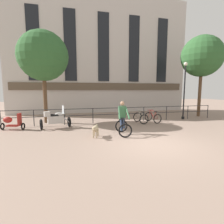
{
  "coord_description": "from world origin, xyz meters",
  "views": [
    {
      "loc": [
        -3.48,
        -6.55,
        2.3
      ],
      "look_at": [
        -1.12,
        2.86,
        1.05
      ],
      "focal_mm": 28.0,
      "sensor_mm": 36.0,
      "label": 1
    }
  ],
  "objects_px": {
    "parked_motorcycle": "(55,119)",
    "parked_scooter": "(12,122)",
    "parked_bicycle_near_lamp": "(141,118)",
    "parked_bicycle_mid_left": "(153,117)",
    "dog": "(95,129)",
    "street_lamp": "(184,88)",
    "cyclist_with_bike": "(123,120)"
  },
  "relations": [
    {
      "from": "parked_motorcycle",
      "to": "parked_bicycle_mid_left",
      "type": "distance_m",
      "value": 6.56
    },
    {
      "from": "parked_motorcycle",
      "to": "parked_scooter",
      "type": "bearing_deg",
      "value": 70.43
    },
    {
      "from": "parked_bicycle_near_lamp",
      "to": "street_lamp",
      "type": "xyz_separation_m",
      "value": [
        3.85,
        0.65,
        2.09
      ]
    },
    {
      "from": "parked_motorcycle",
      "to": "street_lamp",
      "type": "height_order",
      "value": "street_lamp"
    },
    {
      "from": "dog",
      "to": "street_lamp",
      "type": "relative_size",
      "value": 0.23
    },
    {
      "from": "dog",
      "to": "parked_motorcycle",
      "type": "height_order",
      "value": "parked_motorcycle"
    },
    {
      "from": "parked_bicycle_mid_left",
      "to": "parked_scooter",
      "type": "xyz_separation_m",
      "value": [
        -8.96,
        -0.14,
        0.1
      ]
    },
    {
      "from": "parked_scooter",
      "to": "cyclist_with_bike",
      "type": "bearing_deg",
      "value": -98.56
    },
    {
      "from": "street_lamp",
      "to": "parked_bicycle_mid_left",
      "type": "bearing_deg",
      "value": -167.38
    },
    {
      "from": "cyclist_with_bike",
      "to": "parked_motorcycle",
      "type": "xyz_separation_m",
      "value": [
        -3.48,
        2.28,
        -0.2
      ]
    },
    {
      "from": "cyclist_with_bike",
      "to": "parked_bicycle_near_lamp",
      "type": "height_order",
      "value": "cyclist_with_bike"
    },
    {
      "from": "parked_bicycle_near_lamp",
      "to": "parked_bicycle_mid_left",
      "type": "relative_size",
      "value": 0.94
    },
    {
      "from": "parked_bicycle_near_lamp",
      "to": "parked_scooter",
      "type": "xyz_separation_m",
      "value": [
        -8.03,
        -0.14,
        0.1
      ]
    },
    {
      "from": "parked_motorcycle",
      "to": "parked_bicycle_near_lamp",
      "type": "bearing_deg",
      "value": -100.88
    },
    {
      "from": "cyclist_with_bike",
      "to": "street_lamp",
      "type": "distance_m",
      "value": 7.04
    },
    {
      "from": "cyclist_with_bike",
      "to": "parked_bicycle_near_lamp",
      "type": "relative_size",
      "value": 1.51
    },
    {
      "from": "parked_motorcycle",
      "to": "street_lamp",
      "type": "relative_size",
      "value": 0.42
    },
    {
      "from": "parked_bicycle_mid_left",
      "to": "parked_motorcycle",
      "type": "bearing_deg",
      "value": -5.85
    },
    {
      "from": "parked_scooter",
      "to": "dog",
      "type": "bearing_deg",
      "value": -107.61
    },
    {
      "from": "parked_motorcycle",
      "to": "street_lamp",
      "type": "bearing_deg",
      "value": -98.41
    },
    {
      "from": "parked_bicycle_mid_left",
      "to": "parked_scooter",
      "type": "bearing_deg",
      "value": -8.05
    },
    {
      "from": "cyclist_with_bike",
      "to": "street_lamp",
      "type": "relative_size",
      "value": 0.39
    },
    {
      "from": "parked_bicycle_near_lamp",
      "to": "parked_bicycle_mid_left",
      "type": "distance_m",
      "value": 0.93
    },
    {
      "from": "parked_scooter",
      "to": "street_lamp",
      "type": "distance_m",
      "value": 12.07
    },
    {
      "from": "dog",
      "to": "street_lamp",
      "type": "xyz_separation_m",
      "value": [
        7.46,
        3.56,
        2.03
      ]
    },
    {
      "from": "cyclist_with_bike",
      "to": "street_lamp",
      "type": "xyz_separation_m",
      "value": [
        5.99,
        3.29,
        1.68
      ]
    },
    {
      "from": "cyclist_with_bike",
      "to": "dog",
      "type": "bearing_deg",
      "value": -162.35
    },
    {
      "from": "cyclist_with_bike",
      "to": "dog",
      "type": "relative_size",
      "value": 1.68
    },
    {
      "from": "parked_bicycle_near_lamp",
      "to": "parked_scooter",
      "type": "distance_m",
      "value": 8.03
    },
    {
      "from": "parked_bicycle_mid_left",
      "to": "parked_scooter",
      "type": "height_order",
      "value": "parked_scooter"
    },
    {
      "from": "parked_bicycle_mid_left",
      "to": "street_lamp",
      "type": "bearing_deg",
      "value": -176.32
    },
    {
      "from": "parked_motorcycle",
      "to": "parked_bicycle_near_lamp",
      "type": "xyz_separation_m",
      "value": [
        5.62,
        0.35,
        -0.2
      ]
    }
  ]
}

